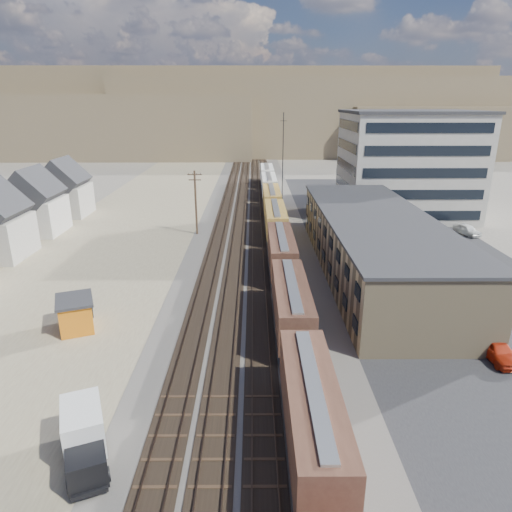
{
  "coord_description": "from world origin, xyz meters",
  "views": [
    {
      "loc": [
        0.39,
        -27.37,
        20.03
      ],
      "look_at": [
        0.7,
        22.49,
        3.0
      ],
      "focal_mm": 32.0,
      "sensor_mm": 36.0,
      "label": 1
    }
  ],
  "objects_px": {
    "parked_car_red": "(497,350)",
    "parked_car_blue": "(410,231)",
    "utility_pole_north": "(196,201)",
    "box_truck": "(84,438)",
    "freight_train": "(278,233)",
    "maintenance_shed": "(76,314)"
  },
  "relations": [
    {
      "from": "freight_train",
      "to": "box_truck",
      "type": "bearing_deg",
      "value": -108.88
    },
    {
      "from": "parked_car_blue",
      "to": "box_truck",
      "type": "bearing_deg",
      "value": -161.3
    },
    {
      "from": "parked_car_red",
      "to": "box_truck",
      "type": "bearing_deg",
      "value": -164.07
    },
    {
      "from": "parked_car_red",
      "to": "parked_car_blue",
      "type": "distance_m",
      "value": 36.6
    },
    {
      "from": "maintenance_shed",
      "to": "parked_car_red",
      "type": "relative_size",
      "value": 1.04
    },
    {
      "from": "utility_pole_north",
      "to": "freight_train",
      "type": "bearing_deg",
      "value": -36.62
    },
    {
      "from": "freight_train",
      "to": "parked_car_red",
      "type": "xyz_separation_m",
      "value": [
        16.41,
        -27.79,
        -1.97
      ]
    },
    {
      "from": "freight_train",
      "to": "maintenance_shed",
      "type": "relative_size",
      "value": 23.91
    },
    {
      "from": "freight_train",
      "to": "box_truck",
      "type": "height_order",
      "value": "freight_train"
    },
    {
      "from": "parked_car_red",
      "to": "freight_train",
      "type": "bearing_deg",
      "value": 116.38
    },
    {
      "from": "parked_car_red",
      "to": "maintenance_shed",
      "type": "bearing_deg",
      "value": 167.23
    },
    {
      "from": "utility_pole_north",
      "to": "parked_car_red",
      "type": "relative_size",
      "value": 2.07
    },
    {
      "from": "utility_pole_north",
      "to": "maintenance_shed",
      "type": "distance_m",
      "value": 32.56
    },
    {
      "from": "utility_pole_north",
      "to": "parked_car_blue",
      "type": "height_order",
      "value": "utility_pole_north"
    },
    {
      "from": "box_truck",
      "to": "parked_car_blue",
      "type": "distance_m",
      "value": 58.33
    },
    {
      "from": "utility_pole_north",
      "to": "box_truck",
      "type": "xyz_separation_m",
      "value": [
        -0.92,
        -47.79,
        -3.72
      ]
    },
    {
      "from": "box_truck",
      "to": "parked_car_red",
      "type": "distance_m",
      "value": 31.57
    },
    {
      "from": "utility_pole_north",
      "to": "maintenance_shed",
      "type": "relative_size",
      "value": 2.0
    },
    {
      "from": "utility_pole_north",
      "to": "box_truck",
      "type": "relative_size",
      "value": 1.62
    },
    {
      "from": "utility_pole_north",
      "to": "parked_car_blue",
      "type": "relative_size",
      "value": 1.97
    },
    {
      "from": "utility_pole_north",
      "to": "box_truck",
      "type": "height_order",
      "value": "utility_pole_north"
    },
    {
      "from": "freight_train",
      "to": "parked_car_blue",
      "type": "relative_size",
      "value": 23.56
    }
  ]
}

